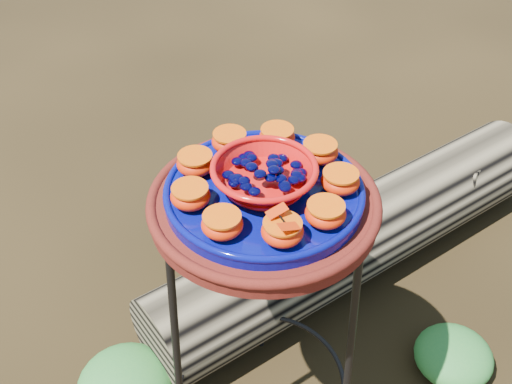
{
  "coord_description": "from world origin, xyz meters",
  "views": [
    {
      "loc": [
        -0.02,
        -0.9,
        1.5
      ],
      "look_at": [
        -0.01,
        0.0,
        0.75
      ],
      "focal_mm": 45.0,
      "sensor_mm": 36.0,
      "label": 1
    }
  ],
  "objects_px": {
    "plant_stand": "(263,329)",
    "terracotta_saucer": "(264,206)",
    "red_bowl": "(264,178)",
    "cobalt_plate": "(264,194)",
    "driftwood_log": "(357,236)"
  },
  "relations": [
    {
      "from": "terracotta_saucer",
      "to": "cobalt_plate",
      "type": "distance_m",
      "value": 0.03
    },
    {
      "from": "plant_stand",
      "to": "cobalt_plate",
      "type": "bearing_deg",
      "value": 0.0
    },
    {
      "from": "red_bowl",
      "to": "cobalt_plate",
      "type": "bearing_deg",
      "value": 0.0
    },
    {
      "from": "red_bowl",
      "to": "terracotta_saucer",
      "type": "bearing_deg",
      "value": 0.0
    },
    {
      "from": "plant_stand",
      "to": "terracotta_saucer",
      "type": "height_order",
      "value": "terracotta_saucer"
    },
    {
      "from": "cobalt_plate",
      "to": "driftwood_log",
      "type": "xyz_separation_m",
      "value": [
        0.3,
        0.52,
        -0.61
      ]
    },
    {
      "from": "plant_stand",
      "to": "cobalt_plate",
      "type": "height_order",
      "value": "cobalt_plate"
    },
    {
      "from": "plant_stand",
      "to": "terracotta_saucer",
      "type": "distance_m",
      "value": 0.37
    },
    {
      "from": "terracotta_saucer",
      "to": "red_bowl",
      "type": "height_order",
      "value": "red_bowl"
    },
    {
      "from": "plant_stand",
      "to": "cobalt_plate",
      "type": "distance_m",
      "value": 0.4
    },
    {
      "from": "plant_stand",
      "to": "red_bowl",
      "type": "distance_m",
      "value": 0.43
    },
    {
      "from": "plant_stand",
      "to": "driftwood_log",
      "type": "xyz_separation_m",
      "value": [
        0.3,
        0.52,
        -0.22
      ]
    },
    {
      "from": "plant_stand",
      "to": "cobalt_plate",
      "type": "relative_size",
      "value": 1.92
    },
    {
      "from": "plant_stand",
      "to": "red_bowl",
      "type": "bearing_deg",
      "value": 0.0
    },
    {
      "from": "plant_stand",
      "to": "red_bowl",
      "type": "relative_size",
      "value": 3.84
    }
  ]
}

